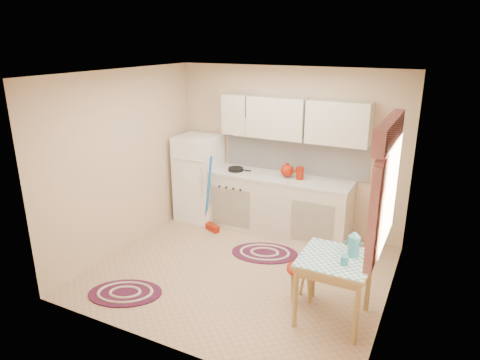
% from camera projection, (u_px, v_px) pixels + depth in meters
% --- Properties ---
extents(room_shell, '(3.64, 3.60, 2.52)m').
position_uv_depth(room_shell, '(261.00, 149.00, 5.19)').
color(room_shell, tan).
rests_on(room_shell, ground).
extents(fridge, '(0.65, 0.60, 1.40)m').
position_uv_depth(fridge, '(199.00, 178.00, 6.98)').
color(fridge, white).
rests_on(fridge, ground).
extents(broom, '(0.30, 0.22, 1.20)m').
position_uv_depth(broom, '(212.00, 195.00, 6.53)').
color(broom, blue).
rests_on(broom, ground).
extents(base_cabinets, '(2.25, 0.60, 0.88)m').
position_uv_depth(base_cabinets, '(276.00, 206.00, 6.54)').
color(base_cabinets, beige).
rests_on(base_cabinets, ground).
extents(countertop, '(2.27, 0.62, 0.04)m').
position_uv_depth(countertop, '(276.00, 177.00, 6.39)').
color(countertop, beige).
rests_on(countertop, base_cabinets).
extents(frying_pan, '(0.25, 0.25, 0.05)m').
position_uv_depth(frying_pan, '(236.00, 169.00, 6.62)').
color(frying_pan, black).
rests_on(frying_pan, countertop).
extents(red_kettle, '(0.22, 0.20, 0.21)m').
position_uv_depth(red_kettle, '(287.00, 170.00, 6.28)').
color(red_kettle, '#8F1705').
rests_on(red_kettle, countertop).
extents(red_canister, '(0.15, 0.15, 0.16)m').
position_uv_depth(red_canister, '(300.00, 174.00, 6.21)').
color(red_canister, '#8F1705').
rests_on(red_canister, countertop).
extents(table, '(0.72, 0.72, 0.72)m').
position_uv_depth(table, '(333.00, 289.00, 4.52)').
color(table, tan).
rests_on(table, ground).
extents(stool, '(0.41, 0.41, 0.42)m').
position_uv_depth(stool, '(301.00, 284.00, 4.88)').
color(stool, '#8F1705').
rests_on(stool, ground).
extents(coffee_pot, '(0.19, 0.18, 0.30)m').
position_uv_depth(coffee_pot, '(354.00, 243.00, 4.39)').
color(coffee_pot, teal).
rests_on(coffee_pot, table).
extents(mug, '(0.10, 0.10, 0.10)m').
position_uv_depth(mug, '(345.00, 261.00, 4.25)').
color(mug, teal).
rests_on(mug, table).
extents(rug_center, '(1.07, 0.86, 0.02)m').
position_uv_depth(rug_center, '(265.00, 253.00, 6.00)').
color(rug_center, maroon).
rests_on(rug_center, ground).
extents(rug_left, '(1.04, 0.89, 0.02)m').
position_uv_depth(rug_left, '(125.00, 293.00, 5.06)').
color(rug_left, maroon).
rests_on(rug_left, ground).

